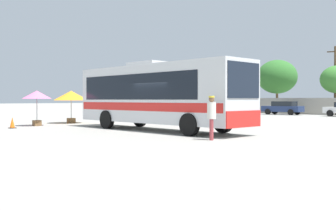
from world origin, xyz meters
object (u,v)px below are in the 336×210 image
at_px(parked_car_second_dark_blue, 283,108).
at_px(roadside_tree_left, 277,77).
at_px(parked_car_leftmost_dark_blue, 232,107).
at_px(vendor_umbrella_near_gate_orange, 71,96).
at_px(traffic_cone_on_apron, 12,123).
at_px(coach_bus_silver_red, 157,94).
at_px(attendant_by_bus_door, 212,115).
at_px(vendor_umbrella_secondary_pink, 37,96).
at_px(utility_pole_near, 335,79).

height_order(parked_car_second_dark_blue, roadside_tree_left, roadside_tree_left).
xyz_separation_m(parked_car_leftmost_dark_blue, parked_car_second_dark_blue, (6.37, 0.60, -0.03)).
xyz_separation_m(vendor_umbrella_near_gate_orange, roadside_tree_left, (-2.88, 33.84, 2.83)).
distance_m(parked_car_leftmost_dark_blue, traffic_cone_on_apron, 29.98).
xyz_separation_m(coach_bus_silver_red, attendant_by_bus_door, (5.35, -2.07, -0.95)).
distance_m(attendant_by_bus_door, parked_car_second_dark_blue, 29.67).
xyz_separation_m(vendor_umbrella_secondary_pink, parked_car_leftmost_dark_blue, (-4.54, 27.45, -1.08)).
bearing_deg(utility_pole_near, traffic_cone_on_apron, -96.63).
relative_size(vendor_umbrella_near_gate_orange, parked_car_second_dark_blue, 0.56).
bearing_deg(attendant_by_bus_door, roadside_tree_left, 115.42).
distance_m(vendor_umbrella_near_gate_orange, vendor_umbrella_secondary_pink, 3.24).
relative_size(attendant_by_bus_door, roadside_tree_left, 0.26).
relative_size(parked_car_leftmost_dark_blue, parked_car_second_dark_blue, 1.08).
bearing_deg(roadside_tree_left, parked_car_leftmost_dark_blue, -94.15).
height_order(roadside_tree_left, traffic_cone_on_apron, roadside_tree_left).
distance_m(coach_bus_silver_red, parked_car_second_dark_blue, 26.04).
distance_m(vendor_umbrella_near_gate_orange, parked_car_leftmost_dark_blue, 24.65).
bearing_deg(roadside_tree_left, coach_bus_silver_red, -70.85).
relative_size(attendant_by_bus_door, traffic_cone_on_apron, 2.84).
bearing_deg(parked_car_second_dark_blue, coach_bus_silver_red, -76.26).
height_order(parked_car_second_dark_blue, traffic_cone_on_apron, parked_car_second_dark_blue).
relative_size(vendor_umbrella_near_gate_orange, utility_pole_near, 0.31).
distance_m(vendor_umbrella_secondary_pink, parked_car_second_dark_blue, 28.13).
bearing_deg(roadside_tree_left, attendant_by_bus_door, -64.58).
height_order(parked_car_leftmost_dark_blue, parked_car_second_dark_blue, parked_car_leftmost_dark_blue).
relative_size(attendant_by_bus_door, vendor_umbrella_near_gate_orange, 0.74).
distance_m(utility_pole_near, traffic_cone_on_apron, 36.46).
height_order(coach_bus_silver_red, utility_pole_near, utility_pole_near).
relative_size(utility_pole_near, roadside_tree_left, 1.10).
bearing_deg(vendor_umbrella_near_gate_orange, traffic_cone_on_apron, -69.49).
relative_size(coach_bus_silver_red, attendant_by_bus_door, 6.17).
relative_size(vendor_umbrella_secondary_pink, parked_car_second_dark_blue, 0.51).
bearing_deg(attendant_by_bus_door, utility_pole_near, 103.88).
height_order(coach_bus_silver_red, attendant_by_bus_door, coach_bus_silver_red).
relative_size(roadside_tree_left, traffic_cone_on_apron, 10.99).
height_order(vendor_umbrella_secondary_pink, utility_pole_near, utility_pole_near).
height_order(vendor_umbrella_near_gate_orange, utility_pole_near, utility_pole_near).
xyz_separation_m(vendor_umbrella_near_gate_orange, vendor_umbrella_secondary_pink, (0.97, -3.09, -0.02)).
xyz_separation_m(coach_bus_silver_red, utility_pole_near, (-2.88, 31.23, 2.08)).
bearing_deg(vendor_umbrella_secondary_pink, roadside_tree_left, 95.96).
relative_size(coach_bus_silver_red, vendor_umbrella_near_gate_orange, 4.59).
relative_size(parked_car_second_dark_blue, traffic_cone_on_apron, 6.83).
distance_m(vendor_umbrella_secondary_pink, traffic_cone_on_apron, 2.73).
height_order(attendant_by_bus_door, parked_car_second_dark_blue, attendant_by_bus_door).
distance_m(parked_car_leftmost_dark_blue, roadside_tree_left, 10.28).
bearing_deg(utility_pole_near, vendor_umbrella_secondary_pink, -98.57).
bearing_deg(coach_bus_silver_red, utility_pole_near, 95.26).
relative_size(utility_pole_near, traffic_cone_on_apron, 12.14).
bearing_deg(vendor_umbrella_secondary_pink, traffic_cone_on_apron, -65.10).
height_order(vendor_umbrella_secondary_pink, parked_car_second_dark_blue, vendor_umbrella_secondary_pink).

